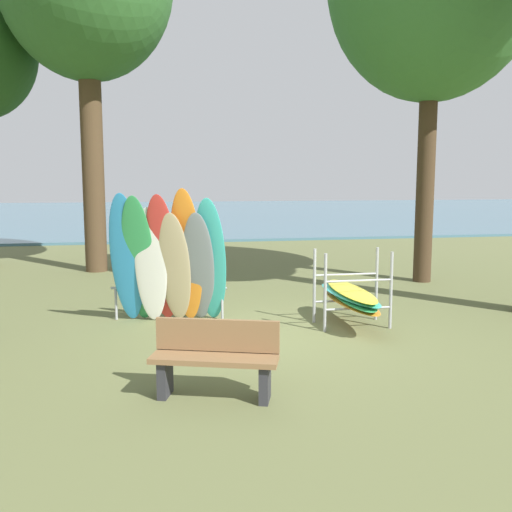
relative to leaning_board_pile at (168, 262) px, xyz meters
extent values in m
plane|color=#60663D|center=(1.61, -0.88, -1.04)|extent=(80.00, 80.00, 0.00)
cube|color=#477084|center=(1.61, 30.15, -0.99)|extent=(80.00, 36.00, 0.10)
cylinder|color=#4C3823|center=(-1.68, 5.92, 1.92)|extent=(0.55, 0.55, 5.92)
cylinder|color=#42301E|center=(5.99, 2.96, 1.62)|extent=(0.41, 0.41, 5.32)
ellipsoid|color=#2D8ED1|center=(-0.67, 0.08, 0.06)|extent=(0.65, 0.87, 2.19)
ellipsoid|color=#339E56|center=(-0.48, 0.05, 0.04)|extent=(0.66, 0.94, 2.15)
ellipsoid|color=white|center=(-0.28, 0.03, -0.05)|extent=(0.60, 0.67, 1.97)
ellipsoid|color=red|center=(-0.09, 0.01, 0.05)|extent=(0.68, 0.93, 2.17)
ellipsoid|color=#C6B289|center=(0.10, -0.02, -0.10)|extent=(0.67, 0.80, 1.88)
ellipsoid|color=orange|center=(0.30, -0.04, 0.09)|extent=(0.67, 0.78, 2.26)
ellipsoid|color=gray|center=(0.49, -0.06, -0.09)|extent=(0.66, 0.89, 1.89)
ellipsoid|color=#38B2AD|center=(0.69, -0.09, 0.02)|extent=(0.69, 0.86, 2.11)
cylinder|color=#9EA0A5|center=(-0.89, 0.47, -0.76)|extent=(0.04, 0.04, 0.55)
cylinder|color=#9EA0A5|center=(0.90, 0.11, -0.76)|extent=(0.04, 0.04, 0.55)
cylinder|color=#9EA0A5|center=(0.01, 0.29, -0.49)|extent=(1.95, 0.43, 0.04)
cylinder|color=#9EA0A5|center=(2.40, -0.94, -0.41)|extent=(0.05, 0.05, 1.25)
cylinder|color=#9EA0A5|center=(3.50, -0.94, -0.41)|extent=(0.05, 0.05, 1.25)
cylinder|color=#9EA0A5|center=(2.40, -0.34, -0.41)|extent=(0.05, 0.05, 1.25)
cylinder|color=#9EA0A5|center=(3.50, -0.34, -0.41)|extent=(0.05, 0.05, 1.25)
cylinder|color=#9EA0A5|center=(2.95, -0.94, -0.69)|extent=(1.10, 0.04, 0.04)
cylinder|color=#9EA0A5|center=(2.95, -0.94, -0.24)|extent=(1.10, 0.04, 0.04)
cylinder|color=#9EA0A5|center=(2.95, -0.34, -0.69)|extent=(1.10, 0.04, 0.04)
cylinder|color=#9EA0A5|center=(2.95, -0.34, -0.24)|extent=(1.10, 0.04, 0.04)
ellipsoid|color=orange|center=(2.94, -0.64, -0.64)|extent=(0.55, 2.11, 0.06)
ellipsoid|color=#339E56|center=(2.96, -0.64, -0.58)|extent=(0.63, 2.13, 0.06)
ellipsoid|color=#38B2AD|center=(2.91, -0.64, -0.52)|extent=(0.65, 2.13, 0.06)
ellipsoid|color=yellow|center=(2.94, -0.64, -0.46)|extent=(0.57, 2.11, 0.06)
cube|color=#2D2D33|center=(-0.16, -3.23, -0.83)|extent=(0.19, 0.34, 0.42)
cube|color=#2D2D33|center=(0.91, -3.58, -0.83)|extent=(0.19, 0.34, 0.42)
cube|color=olive|center=(0.38, -3.40, -0.59)|extent=(1.45, 0.82, 0.06)
cube|color=olive|center=(0.43, -3.23, -0.37)|extent=(1.35, 0.49, 0.36)
camera|label=1|loc=(-0.28, -9.47, 1.37)|focal=40.39mm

